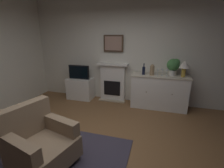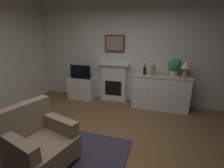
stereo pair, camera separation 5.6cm
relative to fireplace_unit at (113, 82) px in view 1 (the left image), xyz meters
name	(u,v)px [view 1 (the left image)]	position (x,y,z in m)	size (l,w,h in m)	color
ground_plane	(98,152)	(0.36, -2.18, -0.60)	(5.57, 4.69, 0.10)	brown
wall_rear	(127,52)	(0.36, 0.13, 0.87)	(5.57, 0.06, 2.84)	silver
area_rug	(49,156)	(-0.34, -2.54, -0.54)	(2.47, 1.50, 0.02)	#383342
fireplace_unit	(113,82)	(0.00, 0.00, 0.00)	(0.87, 0.30, 1.10)	white
framed_picture	(113,43)	(0.00, 0.05, 1.09)	(0.55, 0.04, 0.45)	#473323
sideboard_cabinet	(159,92)	(1.30, -0.18, -0.10)	(1.43, 0.49, 0.88)	white
table_lamp	(184,65)	(1.83, -0.18, 0.62)	(0.26, 0.26, 0.40)	#B79338
wine_bottle	(144,70)	(0.88, -0.21, 0.44)	(0.08, 0.08, 0.29)	black
wine_glass_left	(158,70)	(1.23, -0.19, 0.46)	(0.07, 0.07, 0.16)	silver
wine_glass_center	(162,71)	(1.34, -0.18, 0.46)	(0.07, 0.07, 0.16)	silver
wine_glass_right	(167,71)	(1.45, -0.21, 0.46)	(0.07, 0.07, 0.16)	silver
vase_decorative	(152,70)	(1.09, -0.23, 0.48)	(0.11, 0.11, 0.28)	#9E7F5B
tv_cabinet	(80,89)	(-0.97, -0.16, -0.24)	(0.75, 0.42, 0.62)	white
tv_set	(79,72)	(-0.97, -0.19, 0.27)	(0.62, 0.07, 0.40)	black
potted_plant_small	(173,66)	(1.59, -0.13, 0.59)	(0.30, 0.30, 0.43)	beige
armchair	(40,142)	(-0.33, -2.70, -0.17)	(0.97, 0.94, 0.92)	#8C7259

